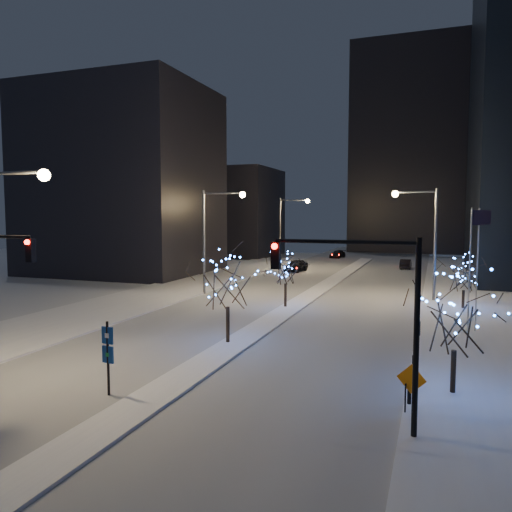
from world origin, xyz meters
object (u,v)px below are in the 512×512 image
at_px(street_lamp_w_mid, 214,227).
at_px(holiday_tree_median_near, 228,280).
at_px(street_lamp_east, 425,229).
at_px(car_far, 338,254).
at_px(holiday_tree_median_far, 286,269).
at_px(holiday_tree_plaza_far, 464,274).
at_px(wayfinding_sign, 108,350).
at_px(car_near, 296,266).
at_px(car_mid, 406,264).
at_px(construction_sign, 411,384).
at_px(street_lamp_w_far, 287,223).
at_px(traffic_signal_east, 370,301).
at_px(holiday_tree_plaza_near, 455,314).

bearing_deg(street_lamp_w_mid, holiday_tree_median_near, -62.91).
height_order(street_lamp_east, car_far, street_lamp_east).
distance_m(holiday_tree_median_far, holiday_tree_plaza_far, 14.42).
bearing_deg(wayfinding_sign, car_near, 101.19).
relative_size(street_lamp_w_mid, car_mid, 2.46).
bearing_deg(street_lamp_w_mid, car_mid, 61.89).
bearing_deg(street_lamp_east, holiday_tree_median_far, -145.14).
height_order(car_near, holiday_tree_median_near, holiday_tree_median_near).
distance_m(holiday_tree_median_far, wayfinding_sign, 21.72).
relative_size(holiday_tree_median_far, wayfinding_sign, 1.44).
distance_m(street_lamp_east, construction_sign, 27.44).
height_order(street_lamp_w_mid, street_lamp_east, same).
xyz_separation_m(car_near, car_far, (1.34, 22.90, -0.18)).
xyz_separation_m(street_lamp_w_far, car_near, (2.37, -3.79, -5.68)).
xyz_separation_m(traffic_signal_east, holiday_tree_median_far, (-9.44, 21.63, -1.47)).
relative_size(street_lamp_w_mid, traffic_signal_east, 1.43).
height_order(traffic_signal_east, car_near, traffic_signal_east).
bearing_deg(street_lamp_w_mid, holiday_tree_median_far, -27.40).
bearing_deg(holiday_tree_plaza_far, holiday_tree_median_far, -162.65).
bearing_deg(traffic_signal_east, holiday_tree_median_far, 113.58).
bearing_deg(street_lamp_w_far, construction_sign, -68.55).
xyz_separation_m(car_near, holiday_tree_plaza_near, (18.45, -42.20, 2.72)).
height_order(street_lamp_w_mid, construction_sign, street_lamp_w_mid).
bearing_deg(car_far, holiday_tree_median_far, -74.88).
distance_m(holiday_tree_plaza_near, holiday_tree_plaza_far, 20.97).
xyz_separation_m(street_lamp_east, car_near, (-16.65, 18.21, -5.63)).
distance_m(street_lamp_east, holiday_tree_plaza_near, 24.23).
height_order(street_lamp_w_mid, car_far, street_lamp_w_mid).
relative_size(holiday_tree_median_far, holiday_tree_plaza_near, 0.87).
xyz_separation_m(traffic_signal_east, holiday_tree_plaza_far, (4.32, 25.93, -1.83)).
bearing_deg(street_lamp_east, car_far, 110.42).
xyz_separation_m(street_lamp_w_mid, holiday_tree_plaza_near, (20.82, -20.99, -2.96)).
distance_m(car_near, holiday_tree_median_far, 26.41).
bearing_deg(car_near, construction_sign, -61.69).
height_order(street_lamp_w_far, wayfinding_sign, street_lamp_w_far).
bearing_deg(holiday_tree_median_far, holiday_tree_plaza_far, 17.35).
height_order(traffic_signal_east, holiday_tree_plaza_far, traffic_signal_east).
height_order(street_lamp_w_mid, wayfinding_sign, street_lamp_w_mid).
bearing_deg(holiday_tree_median_far, wayfinding_sign, -93.97).
bearing_deg(car_mid, construction_sign, 94.28).
relative_size(car_near, construction_sign, 2.50).
distance_m(traffic_signal_east, car_near, 49.85).
bearing_deg(holiday_tree_median_near, street_lamp_east, 61.50).
xyz_separation_m(holiday_tree_median_near, construction_sign, (10.80, -7.46, -2.54)).
relative_size(traffic_signal_east, holiday_tree_median_far, 1.51).
xyz_separation_m(street_lamp_east, holiday_tree_plaza_near, (1.80, -23.99, -2.91)).
xyz_separation_m(street_lamp_east, car_far, (-15.31, 41.11, -5.81)).
height_order(traffic_signal_east, holiday_tree_median_far, traffic_signal_east).
relative_size(holiday_tree_median_near, construction_sign, 2.91).
xyz_separation_m(street_lamp_east, holiday_tree_plaza_far, (3.18, -3.07, -3.52)).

